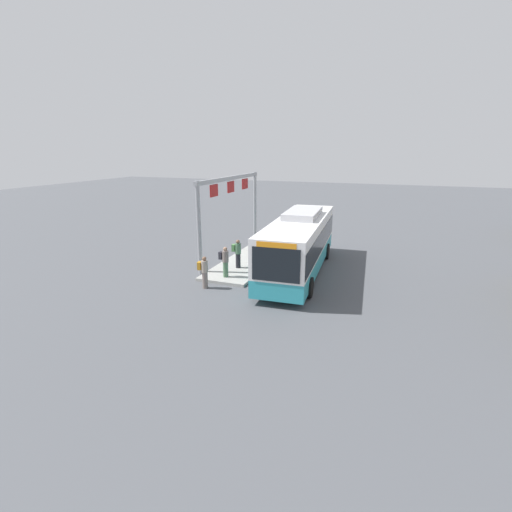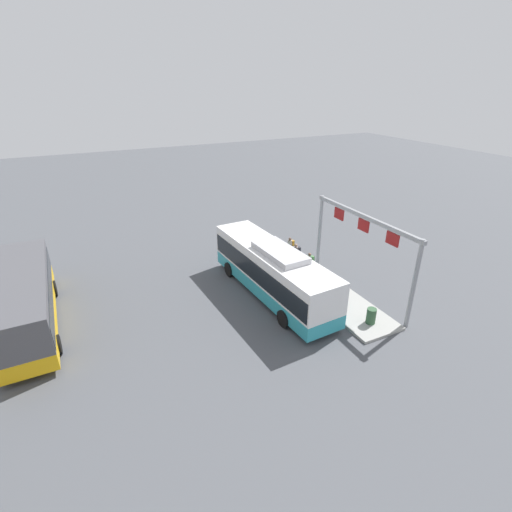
{
  "view_description": "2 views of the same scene",
  "coord_description": "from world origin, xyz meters",
  "px_view_note": "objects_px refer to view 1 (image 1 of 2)",
  "views": [
    {
      "loc": [
        19.79,
        4.91,
        6.81
      ],
      "look_at": [
        2.77,
        -1.57,
        1.54
      ],
      "focal_mm": 25.97,
      "sensor_mm": 36.0,
      "label": 1
    },
    {
      "loc": [
        -18.1,
        9.94,
        12.39
      ],
      "look_at": [
        3.05,
        -0.4,
        1.34
      ],
      "focal_mm": 26.49,
      "sensor_mm": 36.0,
      "label": 2
    }
  ],
  "objects_px": {
    "bus_main": "(299,241)",
    "person_waiting_mid": "(238,253)",
    "person_boarding": "(225,261)",
    "trash_bin": "(272,237)",
    "person_waiting_near": "(204,271)"
  },
  "relations": [
    {
      "from": "person_boarding",
      "to": "trash_bin",
      "type": "bearing_deg",
      "value": 90.14
    },
    {
      "from": "person_waiting_mid",
      "to": "person_boarding",
      "type": "bearing_deg",
      "value": -97.53
    },
    {
      "from": "person_waiting_mid",
      "to": "trash_bin",
      "type": "height_order",
      "value": "person_waiting_mid"
    },
    {
      "from": "bus_main",
      "to": "person_waiting_mid",
      "type": "height_order",
      "value": "bus_main"
    },
    {
      "from": "person_waiting_near",
      "to": "person_waiting_mid",
      "type": "xyz_separation_m",
      "value": [
        -3.25,
        0.42,
        0.16
      ]
    },
    {
      "from": "person_boarding",
      "to": "person_waiting_mid",
      "type": "relative_size",
      "value": 1.0
    },
    {
      "from": "bus_main",
      "to": "person_waiting_mid",
      "type": "relative_size",
      "value": 6.57
    },
    {
      "from": "person_waiting_near",
      "to": "trash_bin",
      "type": "distance_m",
      "value": 9.51
    },
    {
      "from": "person_boarding",
      "to": "person_waiting_mid",
      "type": "xyz_separation_m",
      "value": [
        -1.72,
        -0.02,
        0.0
      ]
    },
    {
      "from": "person_boarding",
      "to": "trash_bin",
      "type": "distance_m",
      "value": 7.97
    },
    {
      "from": "person_waiting_near",
      "to": "person_boarding",
      "type": "bearing_deg",
      "value": 64.83
    },
    {
      "from": "bus_main",
      "to": "trash_bin",
      "type": "bearing_deg",
      "value": -151.24
    },
    {
      "from": "person_waiting_near",
      "to": "person_waiting_mid",
      "type": "height_order",
      "value": "person_waiting_mid"
    },
    {
      "from": "bus_main",
      "to": "person_waiting_mid",
      "type": "bearing_deg",
      "value": -78.05
    },
    {
      "from": "person_boarding",
      "to": "trash_bin",
      "type": "xyz_separation_m",
      "value": [
        -7.96,
        0.03,
        -0.44
      ]
    }
  ]
}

